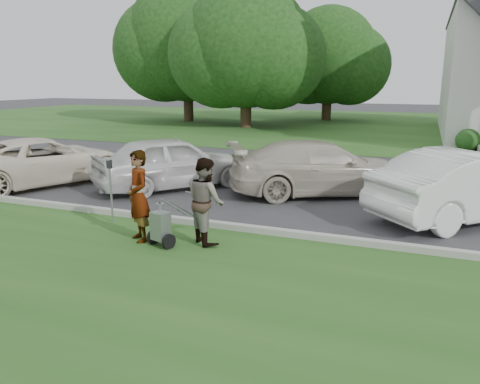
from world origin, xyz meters
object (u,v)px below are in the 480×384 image
Objects in this scene: striping_cart at (161,227)px; person_left at (138,197)px; tree_left at (246,51)px; tree_back at (328,60)px; car_d at (472,185)px; person_right at (206,201)px; car_b at (172,162)px; car_c at (321,168)px; car_a at (44,161)px; parking_meter_near at (110,183)px; tree_far at (187,47)px.

person_left is (-0.58, 0.14, 0.52)m from striping_cart.
tree_back is (4.00, 8.00, -0.38)m from tree_left.
person_left is 7.57m from car_d.
person_right is (1.30, 0.40, -0.06)m from person_left.
car_b is 8.12m from car_d.
car_c is 1.06× the size of car_d.
car_a is (-3.48, -27.24, -3.99)m from tree_back.
tree_back is 28.31m from car_d.
car_a reaches higher than striping_cart.
tree_left is 7.16× the size of parking_meter_near.
tree_far is 23.70m from car_a.
tree_left is at bearing -65.79° from car_a.
car_a is at bearing -88.46° from tree_left.
car_c is at bearing -79.07° from tree_back.
person_right is (3.64, -30.38, -3.86)m from tree_back.
car_c is (8.90, -17.38, -4.34)m from tree_left.
car_d is (7.64, 3.30, -0.11)m from parking_meter_near.
tree_left is at bearing -30.99° from person_right.
person_left is at bearing 171.42° from car_a.
car_b is at bearing 43.31° from car_d.
car_c is at bearing 49.92° from parking_meter_near.
striping_cart is 0.21× the size of car_c.
person_right is (0.72, 0.54, 0.45)m from striping_cart.
car_d is at bearing -103.46° from person_right.
tree_left is 19.74m from car_a.
car_c reaches higher than car_a.
car_b is 0.94× the size of car_d.
car_b is (10.58, -21.30, -4.89)m from tree_far.
tree_far reaches higher than person_right.
tree_far is 2.21× the size of car_a.
person_left is at bearing 57.25° from person_right.
striping_cart is 1.00m from person_right.
parking_meter_near is at bearing -77.02° from tree_left.
tree_back is 5.19× the size of person_left.
car_d is (8.70, -26.65, -3.90)m from tree_back.
tree_far is 10.58× the size of striping_cart.
parking_meter_near is 0.32× the size of car_b.
tree_left is 5.73× the size of person_left.
person_right is at bearing 178.92° from car_a.
car_d is at bearing -138.35° from car_c.
parking_meter_near reaches higher than striping_cart.
striping_cart is at bearing -27.33° from parking_meter_near.
car_c is at bearing 88.38° from striping_cart.
person_right is at bearing 54.92° from striping_cart.
tree_back reaches higher than striping_cart.
car_c is (14.90, -20.38, -4.93)m from tree_far.
car_c is at bearing 27.29° from car_d.
person_left is at bearing -85.64° from tree_back.
person_left is at bearing -74.43° from tree_left.
car_a is (-5.83, 3.54, -0.19)m from person_left.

